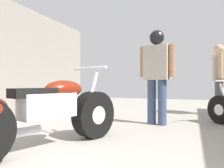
% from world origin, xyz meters
% --- Properties ---
extents(ground_plane, '(15.73, 15.73, 0.00)m').
position_xyz_m(ground_plane, '(0.00, 3.04, 0.00)').
color(ground_plane, '#9E998E').
extents(garage_partition_left, '(0.08, 6.70, 2.66)m').
position_xyz_m(garage_partition_left, '(-3.28, 3.04, 1.33)').
color(garage_partition_left, gray).
rests_on(garage_partition_left, ground_plane).
extents(motorcycle_maroon_cruiser, '(1.02, 2.14, 1.03)m').
position_xyz_m(motorcycle_maroon_cruiser, '(-1.05, 1.56, 0.43)').
color(motorcycle_maroon_cruiser, black).
rests_on(motorcycle_maroon_cruiser, ground_plane).
extents(mechanic_in_blue, '(0.27, 0.71, 1.78)m').
position_xyz_m(mechanic_in_blue, '(1.19, 5.51, 1.01)').
color(mechanic_in_blue, '#4C4C4C').
rests_on(mechanic_in_blue, ground_plane).
extents(mechanic_with_helmet, '(0.72, 0.35, 1.82)m').
position_xyz_m(mechanic_with_helmet, '(-0.07, 3.67, 1.09)').
color(mechanic_with_helmet, '#384766').
rests_on(mechanic_with_helmet, ground_plane).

